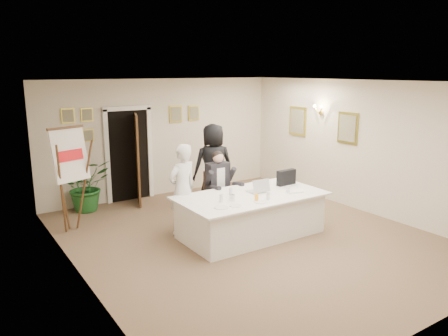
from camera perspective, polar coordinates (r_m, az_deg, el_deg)
name	(u,v)px	position (r m, az deg, el deg)	size (l,w,h in m)	color
floor	(248,237)	(8.12, 3.18, -8.96)	(7.00, 7.00, 0.00)	brown
ceiling	(250,82)	(7.56, 3.45, 11.19)	(6.00, 7.00, 0.02)	white
wall_back	(163,137)	(10.69, -7.97, 3.97)	(6.00, 0.10, 2.80)	beige
wall_front	(437,216)	(5.43, 26.03, -5.70)	(6.00, 0.10, 2.80)	beige
wall_left	(77,187)	(6.44, -18.67, -2.32)	(0.10, 7.00, 2.80)	beige
wall_right	(362,146)	(9.78, 17.58, 2.70)	(0.10, 7.00, 2.80)	beige
doorway	(132,157)	(10.24, -11.94, 1.42)	(1.14, 0.86, 2.20)	black
pictures_back_wall	(131,121)	(10.29, -12.02, 6.01)	(3.40, 0.06, 0.80)	gold
pictures_right_wall	(321,125)	(10.50, 12.53, 5.57)	(0.06, 2.20, 0.80)	gold
wall_sconce	(319,110)	(10.41, 12.35, 7.46)	(0.20, 0.30, 0.24)	#B19C38
conference_table	(251,215)	(8.09, 3.52, -6.10)	(2.70, 1.44, 0.78)	white
seated_man	(219,186)	(8.76, -0.66, -2.35)	(0.62, 0.66, 1.44)	black
flip_chart	(69,185)	(8.60, -19.59, -2.12)	(0.71, 0.53, 1.96)	#362311
standing_man	(183,189)	(8.07, -5.44, -2.79)	(0.62, 0.41, 1.70)	silver
standing_woman	(213,165)	(9.71, -1.40, 0.38)	(0.91, 0.59, 1.85)	black
potted_palm	(86,186)	(9.90, -17.57, -2.22)	(0.99, 0.86, 1.10)	#1B531F
laptop	(257,184)	(8.15, 4.35, -2.15)	(0.36, 0.37, 0.28)	#B7BABC
laptop_bag	(286,177)	(8.69, 8.13, -1.22)	(0.43, 0.12, 0.30)	black
paper_stack	(295,191)	(8.23, 9.21, -3.02)	(0.28, 0.20, 0.03)	white
plate_left	(221,207)	(7.21, -0.37, -5.16)	(0.23, 0.23, 0.01)	white
plate_mid	(236,205)	(7.31, 1.51, -4.92)	(0.21, 0.21, 0.01)	white
plate_near	(260,202)	(7.53, 4.77, -4.43)	(0.22, 0.22, 0.01)	white
glass_a	(221,198)	(7.50, -0.37, -3.95)	(0.06, 0.06, 0.14)	silver
glass_b	(268,196)	(7.68, 5.77, -3.63)	(0.07, 0.07, 0.14)	silver
glass_c	(288,189)	(8.12, 8.39, -2.79)	(0.06, 0.06, 0.14)	silver
glass_d	(231,192)	(7.90, 0.88, -3.10)	(0.06, 0.06, 0.14)	silver
oj_glass	(256,198)	(7.57, 4.27, -3.88)	(0.07, 0.07, 0.13)	#FEA615
steel_jug	(232,198)	(7.59, 1.05, -3.89)	(0.10, 0.10, 0.11)	silver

